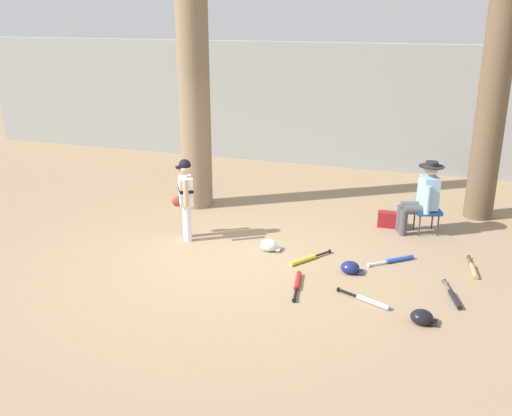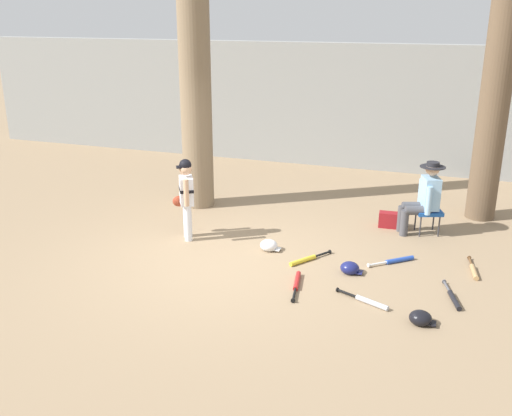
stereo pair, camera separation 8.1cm
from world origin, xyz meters
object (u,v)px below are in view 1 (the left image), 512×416
(bat_aluminum_silver, at_px, (369,301))
(bat_yellow_trainer, at_px, (306,259))
(handbag_beside_stool, at_px, (388,219))
(batting_helmet_black, at_px, (422,317))
(young_ballplayer, at_px, (185,194))
(seated_spectator, at_px, (423,195))
(bat_wood_tan, at_px, (473,269))
(bat_red_barrel, at_px, (297,283))
(batting_helmet_white, at_px, (269,245))
(batting_helmet_navy, at_px, (350,268))
(tree_behind_spectator, at_px, (497,69))
(folding_stool, at_px, (427,212))
(bat_black_composite, at_px, (454,297))
(tree_near_player, at_px, (194,80))
(bat_blue_youth, at_px, (396,260))

(bat_aluminum_silver, xyz_separation_m, bat_yellow_trainer, (-1.05, 0.98, 0.00))
(handbag_beside_stool, relative_size, batting_helmet_black, 1.09)
(bat_aluminum_silver, bearing_deg, young_ballplayer, 158.05)
(seated_spectator, bearing_deg, young_ballplayer, -157.45)
(seated_spectator, height_order, bat_wood_tan, seated_spectator)
(bat_red_barrel, xyz_separation_m, batting_helmet_white, (-0.71, 1.00, 0.05))
(young_ballplayer, bearing_deg, handbag_beside_stool, 27.66)
(batting_helmet_navy, bearing_deg, tree_behind_spectator, 60.28)
(folding_stool, bearing_deg, bat_black_composite, -78.28)
(bat_yellow_trainer, distance_m, batting_helmet_black, 2.13)
(seated_spectator, distance_m, bat_wood_tan, 1.65)
(folding_stool, xyz_separation_m, bat_black_composite, (0.47, -2.29, -0.33))
(batting_helmet_black, bearing_deg, young_ballplayer, 157.65)
(handbag_beside_stool, height_order, bat_yellow_trainer, handbag_beside_stool)
(bat_black_composite, relative_size, batting_helmet_white, 2.33)
(bat_yellow_trainer, bearing_deg, bat_wood_tan, 10.12)
(tree_near_player, relative_size, bat_blue_youth, 8.61)
(bat_aluminum_silver, bearing_deg, batting_helmet_white, 144.65)
(bat_wood_tan, bearing_deg, bat_blue_youth, -179.09)
(folding_stool, bearing_deg, batting_helmet_navy, -115.07)
(young_ballplayer, relative_size, bat_wood_tan, 1.81)
(folding_stool, distance_m, bat_yellow_trainer, 2.38)
(bat_red_barrel, height_order, batting_helmet_black, batting_helmet_black)
(bat_red_barrel, distance_m, bat_yellow_trainer, 0.79)
(batting_helmet_black, bearing_deg, bat_aluminum_silver, 155.83)
(batting_helmet_navy, bearing_deg, batting_helmet_black, -46.73)
(tree_behind_spectator, bearing_deg, tree_near_player, -168.62)
(bat_wood_tan, relative_size, batting_helmet_black, 2.31)
(folding_stool, distance_m, seated_spectator, 0.29)
(bat_aluminum_silver, relative_size, batting_helmet_white, 2.24)
(bat_aluminum_silver, bearing_deg, seated_spectator, 80.84)
(bat_wood_tan, bearing_deg, batting_helmet_white, -176.22)
(bat_red_barrel, xyz_separation_m, batting_helmet_black, (1.63, -0.49, 0.04))
(handbag_beside_stool, bearing_deg, batting_helmet_black, -76.55)
(young_ballplayer, distance_m, bat_yellow_trainer, 2.16)
(batting_helmet_black, bearing_deg, seated_spectator, 94.20)
(bat_aluminum_silver, relative_size, bat_black_composite, 0.96)
(young_ballplayer, height_order, handbag_beside_stool, young_ballplayer)
(bat_black_composite, relative_size, batting_helmet_navy, 2.39)
(bat_red_barrel, distance_m, batting_helmet_navy, 0.85)
(folding_stool, bearing_deg, handbag_beside_stool, 172.92)
(handbag_beside_stool, height_order, bat_red_barrel, handbag_beside_stool)
(batting_helmet_black, bearing_deg, batting_helmet_navy, 133.27)
(bat_aluminum_silver, xyz_separation_m, bat_black_composite, (1.00, 0.44, 0.00))
(batting_helmet_white, bearing_deg, tree_near_player, 139.29)
(young_ballplayer, height_order, bat_red_barrel, young_ballplayer)
(bat_black_composite, distance_m, batting_helmet_black, 0.81)
(bat_aluminum_silver, height_order, batting_helmet_white, batting_helmet_white)
(folding_stool, distance_m, bat_black_composite, 2.36)
(folding_stool, xyz_separation_m, batting_helmet_black, (0.13, -3.02, -0.29))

